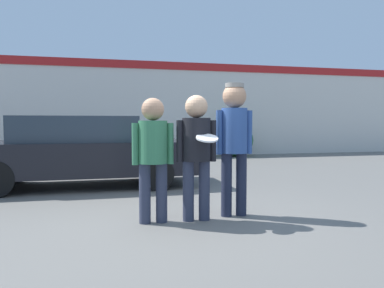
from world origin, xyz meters
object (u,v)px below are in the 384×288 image
at_px(person_left, 153,149).
at_px(person_middle_with_frisbee, 196,146).
at_px(shrub, 237,140).
at_px(person_right, 234,135).
at_px(parked_car_near, 81,151).

distance_m(person_left, person_middle_with_frisbee, 0.58).
bearing_deg(shrub, person_middle_with_frisbee, -113.83).
relative_size(person_left, person_right, 0.88).
bearing_deg(shrub, parked_car_near, -134.05).
xyz_separation_m(person_middle_with_frisbee, person_right, (0.58, 0.12, 0.13)).
bearing_deg(person_middle_with_frisbee, shrub, 66.17).
relative_size(person_middle_with_frisbee, parked_car_near, 0.36).
distance_m(person_right, parked_car_near, 3.80).
relative_size(person_left, person_middle_with_frisbee, 0.97).
distance_m(person_middle_with_frisbee, shrub, 9.80).
height_order(person_right, parked_car_near, person_right).
distance_m(person_left, parked_car_near, 3.34).
distance_m(parked_car_near, shrub, 8.03).
bearing_deg(person_right, person_left, -175.33).
relative_size(person_right, parked_car_near, 0.40).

